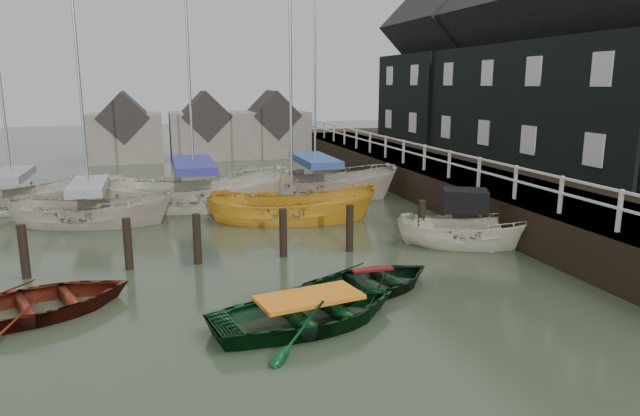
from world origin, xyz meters
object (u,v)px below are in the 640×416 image
object	(u,v)px
sailboat_a	(92,222)
sailboat_c	(292,220)
rowboat_red	(40,315)
sailboat_b	(195,206)
sailboat_d	(315,195)
rowboat_green	(309,325)
motorboat	(466,243)
rowboat_dkgreen	(372,291)
sailboat_e	(15,209)

from	to	relation	value
sailboat_a	sailboat_c	bearing A→B (deg)	-85.92
sailboat_a	sailboat_c	size ratio (longest dim) A/B	0.95
rowboat_red	sailboat_c	world-z (taller)	sailboat_c
sailboat_b	sailboat_d	xyz separation A→B (m)	(5.19, 0.80, 0.00)
rowboat_red	sailboat_c	distance (m)	10.02
sailboat_d	rowboat_green	bearing A→B (deg)	-172.02
rowboat_red	motorboat	world-z (taller)	motorboat
motorboat	rowboat_dkgreen	bearing A→B (deg)	148.74
motorboat	rowboat_green	bearing A→B (deg)	149.78
sailboat_b	sailboat_c	xyz separation A→B (m)	(3.23, -3.12, -0.04)
motorboat	sailboat_b	world-z (taller)	sailboat_b
sailboat_d	rowboat_red	bearing A→B (deg)	163.94
sailboat_a	sailboat_e	distance (m)	4.37
rowboat_red	sailboat_b	size ratio (longest dim) A/B	0.34
sailboat_c	sailboat_d	xyz separation A→B (m)	(1.95, 3.92, 0.05)
sailboat_d	sailboat_e	distance (m)	12.01
rowboat_red	sailboat_a	bearing A→B (deg)	-23.68
rowboat_green	sailboat_b	xyz separation A→B (m)	(-1.47, 12.17, 0.06)
rowboat_green	sailboat_d	xyz separation A→B (m)	(3.72, 12.97, 0.06)
rowboat_red	motorboat	distance (m)	11.76
rowboat_green	motorboat	xyz separation A→B (m)	(6.10, 4.31, 0.10)
rowboat_dkgreen	sailboat_e	xyz separation A→B (m)	(-10.23, 12.04, 0.06)
sailboat_c	sailboat_e	world-z (taller)	sailboat_c
rowboat_red	rowboat_green	distance (m)	5.82
sailboat_a	rowboat_red	bearing A→B (deg)	-166.27
motorboat	sailboat_c	size ratio (longest dim) A/B	0.40
rowboat_red	rowboat_green	xyz separation A→B (m)	(5.44, -2.07, 0.00)
sailboat_a	sailboat_e	xyz separation A→B (m)	(-3.10, 3.09, -0.01)
sailboat_b	sailboat_e	world-z (taller)	sailboat_b
rowboat_red	sailboat_b	world-z (taller)	sailboat_b
sailboat_d	motorboat	bearing A→B (deg)	-140.61
motorboat	sailboat_d	xyz separation A→B (m)	(-2.39, 8.66, -0.04)
sailboat_a	motorboat	bearing A→B (deg)	-103.06
rowboat_green	sailboat_b	size ratio (longest dim) A/B	0.35
sailboat_a	sailboat_b	xyz separation A→B (m)	(3.71, 1.72, -0.01)
rowboat_red	rowboat_dkgreen	bearing A→B (deg)	-116.45
rowboat_red	rowboat_green	world-z (taller)	rowboat_green
sailboat_c	sailboat_e	bearing A→B (deg)	79.95
sailboat_d	sailboat_a	bearing A→B (deg)	129.80
rowboat_dkgreen	motorboat	xyz separation A→B (m)	(4.15, 2.82, 0.10)
rowboat_red	sailboat_d	world-z (taller)	sailboat_d
sailboat_b	sailboat_e	xyz separation A→B (m)	(-6.81, 1.37, 0.00)
rowboat_red	sailboat_a	distance (m)	8.38
rowboat_green	sailboat_b	world-z (taller)	sailboat_b
sailboat_c	rowboat_red	bearing A→B (deg)	148.13
sailboat_a	sailboat_d	world-z (taller)	sailboat_d
rowboat_dkgreen	sailboat_d	size ratio (longest dim) A/B	0.30
sailboat_a	rowboat_green	bearing A→B (deg)	-138.15
motorboat	sailboat_c	world-z (taller)	sailboat_c
rowboat_green	sailboat_d	bearing A→B (deg)	-26.66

